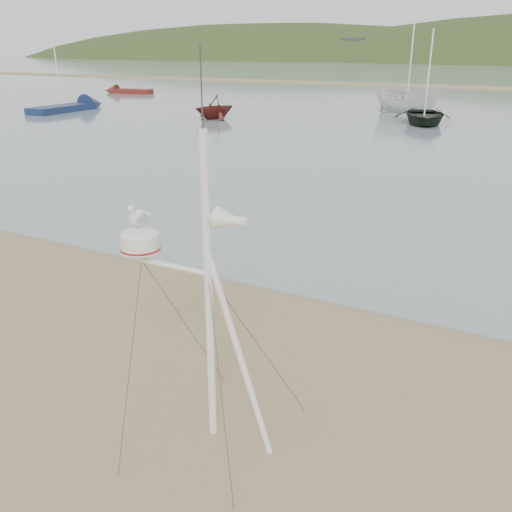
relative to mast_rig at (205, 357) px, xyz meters
The scene contains 8 objects.
ground 2.39m from the mast_rig, 169.09° to the left, with size 560.00×560.00×0.00m, color olive.
sandbar 70.43m from the mast_rig, 91.67° to the left, with size 560.00×7.00×0.07m, color olive.
mast_rig is the anchor object (origin of this frame).
boat_dark 32.69m from the mast_rig, 97.14° to the left, with size 3.73×1.08×5.23m, color black.
boat_red 33.29m from the mast_rig, 121.95° to the left, with size 2.67×1.63×3.10m, color #561913.
boat_white 37.00m from the mast_rig, 99.66° to the left, with size 2.00×2.05×5.30m, color silver.
dinghy_red_far 57.82m from the mast_rig, 132.13° to the left, with size 5.86×2.21×1.39m.
sailboat_blue_near 41.83m from the mast_rig, 137.08° to the left, with size 2.20×7.62×7.47m.
Camera 1 is at (5.34, -5.22, 4.73)m, focal length 38.00 mm.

